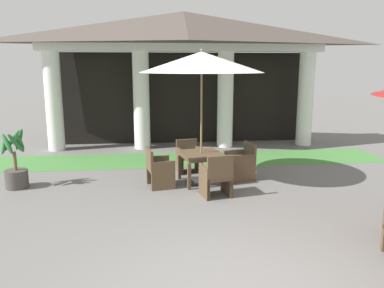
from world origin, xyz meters
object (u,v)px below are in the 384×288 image
object	(u,v)px
patio_umbrella_near_foreground	(202,63)
patio_chair_near_foreground_west	(159,169)
patio_chair_near_foreground_north	(189,157)
patio_table_near_foreground	(201,157)
patio_chair_near_foreground_south	(216,177)
patio_chair_near_foreground_east	(241,162)
potted_palm_left_edge	(16,170)
terracotta_urn	(230,164)

from	to	relation	value
patio_umbrella_near_foreground	patio_chair_near_foreground_west	bearing A→B (deg)	-168.73
patio_chair_near_foreground_north	patio_chair_near_foreground_west	size ratio (longest dim) A/B	0.93
patio_table_near_foreground	patio_chair_near_foreground_south	world-z (taller)	patio_chair_near_foreground_south
patio_table_near_foreground	patio_chair_near_foreground_south	distance (m)	1.01
patio_table_near_foreground	patio_chair_near_foreground_east	distance (m)	1.01
patio_table_near_foreground	patio_chair_near_foreground_east	size ratio (longest dim) A/B	1.20
patio_umbrella_near_foreground	patio_chair_near_foreground_east	distance (m)	2.50
patio_umbrella_near_foreground	potted_palm_left_edge	bearing A→B (deg)	179.48
patio_chair_near_foreground_north	potted_palm_left_edge	world-z (taller)	potted_palm_left_edge
patio_chair_near_foreground_north	patio_chair_near_foreground_west	xyz separation A→B (m)	(-0.78, -1.16, 0.01)
patio_chair_near_foreground_west	patio_umbrella_near_foreground	bearing A→B (deg)	90.00
potted_palm_left_edge	patio_chair_near_foreground_south	bearing A→B (deg)	-13.24
patio_umbrella_near_foreground	terracotta_urn	bearing A→B (deg)	45.32
patio_chair_near_foreground_north	patio_umbrella_near_foreground	bearing A→B (deg)	90.00
patio_chair_near_foreground_east	potted_palm_left_edge	bearing A→B (deg)	80.49
patio_chair_near_foreground_east	patio_chair_near_foreground_north	bearing A→B (deg)	45.16
patio_chair_near_foreground_north	patio_chair_near_foreground_east	distance (m)	1.39
patio_chair_near_foreground_south	patio_chair_near_foreground_east	bearing A→B (deg)	45.04
patio_chair_near_foreground_south	potted_palm_left_edge	world-z (taller)	potted_palm_left_edge
patio_umbrella_near_foreground	patio_chair_near_foreground_east	bearing A→B (deg)	11.27
patio_table_near_foreground	patio_chair_near_foreground_east	xyz separation A→B (m)	(0.97, 0.19, -0.20)
patio_umbrella_near_foreground	patio_chair_near_foreground_south	xyz separation A→B (m)	(0.19, -0.97, -2.30)
patio_chair_near_foreground_north	potted_palm_left_edge	distance (m)	4.01
patio_chair_near_foreground_north	terracotta_urn	xyz separation A→B (m)	(1.04, -0.11, -0.20)
patio_table_near_foreground	patio_chair_near_foreground_south	size ratio (longest dim) A/B	1.15
patio_chair_near_foreground_north	potted_palm_left_edge	bearing A→B (deg)	2.10
patio_chair_near_foreground_north	patio_chair_near_foreground_west	distance (m)	1.39
patio_table_near_foreground	terracotta_urn	bearing A→B (deg)	45.32
patio_umbrella_near_foreground	terracotta_urn	size ratio (longest dim) A/B	6.51
patio_chair_near_foreground_south	patio_chair_near_foreground_east	world-z (taller)	patio_chair_near_foreground_south
patio_table_near_foreground	patio_chair_near_foreground_north	xyz separation A→B (m)	(-0.19, 0.96, -0.22)
patio_chair_near_foreground_south	terracotta_urn	bearing A→B (deg)	59.04
patio_chair_near_foreground_south	terracotta_urn	xyz separation A→B (m)	(0.65, 1.83, -0.22)
patio_table_near_foreground	patio_umbrella_near_foreground	size ratio (longest dim) A/B	0.35
patio_table_near_foreground	patio_umbrella_near_foreground	xyz separation A→B (m)	(-0.00, 0.00, 2.10)
patio_table_near_foreground	terracotta_urn	world-z (taller)	patio_table_near_foreground
patio_table_near_foreground	potted_palm_left_edge	distance (m)	4.10
patio_chair_near_foreground_east	potted_palm_left_edge	xyz separation A→B (m)	(-5.06, -0.16, 0.00)
patio_umbrella_near_foreground	potted_palm_left_edge	world-z (taller)	patio_umbrella_near_foreground
patio_chair_near_foreground_south	patio_chair_near_foreground_west	xyz separation A→B (m)	(-1.16, 0.78, -0.01)
patio_chair_near_foreground_north	terracotta_urn	bearing A→B (deg)	162.88
potted_palm_left_edge	patio_chair_near_foreground_north	bearing A→B (deg)	13.37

